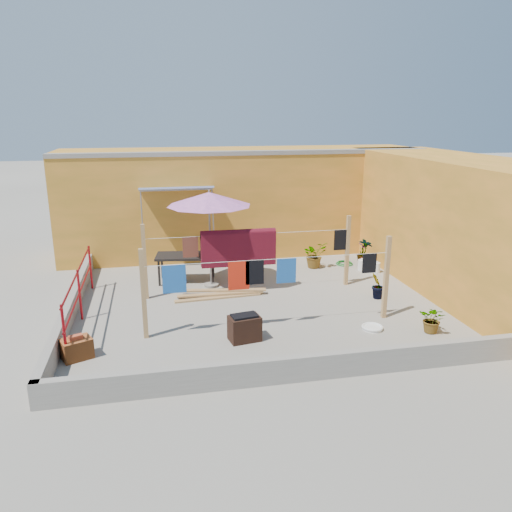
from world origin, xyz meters
name	(u,v)px	position (x,y,z in m)	size (l,w,h in m)	color
ground	(257,303)	(0.00, 0.00, 0.00)	(80.00, 80.00, 0.00)	#9E998E
wall_back	(242,200)	(0.50, 4.69, 1.61)	(11.00, 3.27, 3.21)	orange
wall_right	(465,226)	(5.20, 0.00, 1.60)	(2.40, 9.00, 3.20)	orange
parapet_front	(301,368)	(0.00, -3.58, 0.22)	(8.30, 0.16, 0.44)	gray
parapet_left	(71,307)	(-4.08, 0.00, 0.22)	(0.16, 7.30, 0.44)	gray
red_railing	(79,287)	(-3.85, -0.20, 0.72)	(0.05, 4.20, 1.10)	maroon
clothesline_rig	(242,253)	(-0.24, 0.53, 1.07)	(5.09, 2.35, 1.80)	tan
patio_umbrella	(209,200)	(-0.90, 1.35, 2.22)	(2.68, 2.68, 2.48)	gray
outdoor_table	(186,257)	(-1.47, 1.87, 0.65)	(1.63, 0.98, 0.72)	black
brick_stack	(77,348)	(-3.70, -2.04, 0.19)	(0.62, 0.55, 0.45)	#A55526
lumber_pile	(221,294)	(-0.76, 0.57, 0.07)	(2.22, 0.62, 0.13)	tan
brazier	(245,328)	(-0.63, -1.91, 0.26)	(0.64, 0.48, 0.53)	black
white_basin	(372,328)	(2.00, -1.94, 0.04)	(0.44, 0.44, 0.08)	white
water_jug_a	(362,265)	(3.39, 1.88, 0.15)	(0.22, 0.22, 0.34)	white
water_jug_b	(376,267)	(3.70, 1.59, 0.14)	(0.21, 0.21, 0.33)	white
green_hose	(344,263)	(3.13, 2.49, 0.03)	(0.49, 0.49, 0.07)	#176724
plant_back_a	(315,255)	(2.17, 2.39, 0.38)	(0.68, 0.59, 0.75)	#1D5D1A
plant_back_b	(363,253)	(3.70, 2.54, 0.30)	(0.33, 0.33, 0.60)	#1D5D1A
plant_right_a	(365,251)	(3.70, 2.37, 0.40)	(0.42, 0.28, 0.79)	#1D5D1A
plant_right_b	(378,286)	(2.84, -0.33, 0.33)	(0.36, 0.29, 0.66)	#1D5D1A
plant_right_c	(433,319)	(3.11, -2.32, 0.28)	(0.51, 0.44, 0.57)	#1D5D1A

